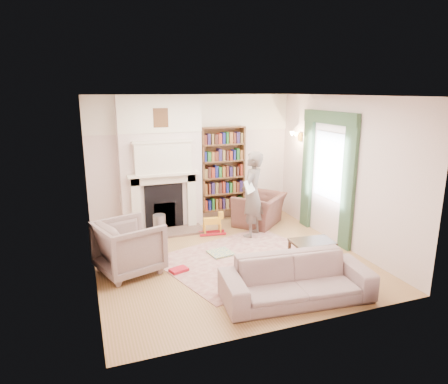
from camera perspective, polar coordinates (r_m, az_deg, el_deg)
name	(u,v)px	position (r m, az deg, el deg)	size (l,w,h in m)	color
floor	(229,258)	(7.15, 0.69, -9.43)	(4.50, 4.50, 0.00)	olive
ceiling	(229,96)	(6.55, 0.77, 13.61)	(4.50, 4.50, 0.00)	white
wall_back	(193,160)	(8.81, -4.46, 4.61)	(4.50, 4.50, 0.00)	silver
wall_front	(297,221)	(4.75, 10.39, -4.11)	(4.50, 4.50, 0.00)	silver
wall_left	(89,192)	(6.30, -18.79, -0.06)	(4.50, 4.50, 0.00)	silver
wall_right	(342,172)	(7.78, 16.44, 2.76)	(4.50, 4.50, 0.00)	silver
fireplace	(161,164)	(8.45, -9.00, 3.97)	(1.70, 0.58, 2.80)	silver
bookcase	(223,169)	(8.93, -0.18, 3.31)	(1.00, 0.24, 1.85)	brown
window	(329,166)	(8.08, 14.72, 3.65)	(0.02, 0.90, 1.30)	silver
curtain_left	(349,186)	(7.56, 17.36, 0.81)	(0.07, 0.32, 2.40)	#2E4830
curtain_right	(307,172)	(8.68, 11.82, 2.86)	(0.07, 0.32, 2.40)	#2E4830
pelmet	(330,118)	(7.94, 14.88, 10.24)	(0.09, 1.70, 0.24)	#2E4830
wall_sconce	(292,137)	(8.83, 9.74, 7.75)	(0.20, 0.24, 0.24)	gold
rug	(243,259)	(7.12, 2.68, -9.50)	(2.65, 2.04, 0.01)	beige
armchair_reading	(259,210)	(8.81, 5.09, -2.51)	(1.04, 0.91, 0.68)	#472926
armchair_left	(129,247)	(6.67, -13.40, -7.63)	(0.92, 0.95, 0.86)	gray
sofa	(297,279)	(5.82, 10.33, -12.18)	(2.10, 0.82, 0.61)	gray
man_reading	(252,195)	(7.96, 4.05, -0.38)	(0.63, 0.41, 1.73)	#5E524B
newspaper	(249,186)	(7.66, 3.66, 0.83)	(0.36, 0.02, 0.25)	white
coffee_table	(312,253)	(6.94, 12.41, -8.55)	(0.70, 0.45, 0.45)	#332311
paraffin_heater	(160,228)	(7.90, -9.18, -5.13)	(0.24, 0.24, 0.55)	#94959A
rocking_horse	(212,223)	(8.19, -1.71, -4.51)	(0.54, 0.22, 0.48)	gold
board_game	(221,253)	(7.29, -0.50, -8.72)	(0.40, 0.40, 0.03)	#F0D954
game_box_lid	(179,270)	(6.68, -6.47, -10.99)	(0.29, 0.19, 0.05)	#B01424
comic_annuals	(248,264)	(6.90, 3.38, -10.19)	(0.67, 0.44, 0.02)	red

